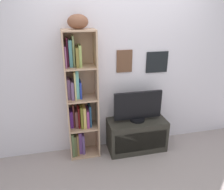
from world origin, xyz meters
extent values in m
cube|color=silver|center=(0.00, 1.13, 1.21)|extent=(4.80, 0.06, 2.42)
cube|color=brown|center=(0.05, 1.09, 1.35)|extent=(0.23, 0.02, 0.32)
cube|color=slate|center=(0.05, 1.09, 1.35)|extent=(0.18, 0.01, 0.27)
cube|color=black|center=(0.55, 1.09, 1.31)|extent=(0.33, 0.02, 0.31)
cube|color=slate|center=(0.55, 1.09, 1.31)|extent=(0.28, 0.01, 0.26)
cube|color=tan|center=(-0.78, 0.95, 0.90)|extent=(0.02, 0.30, 1.81)
cube|color=tan|center=(-0.38, 0.95, 0.90)|extent=(0.02, 0.30, 1.81)
cube|color=tan|center=(-0.58, 1.10, 0.90)|extent=(0.42, 0.01, 1.81)
cube|color=tan|center=(-0.58, 0.95, 0.01)|extent=(0.38, 0.29, 0.02)
cube|color=tan|center=(-0.58, 0.95, 0.45)|extent=(0.38, 0.29, 0.02)
cube|color=tan|center=(-0.58, 0.95, 0.89)|extent=(0.38, 0.29, 0.02)
cube|color=tan|center=(-0.58, 0.95, 1.33)|extent=(0.38, 0.29, 0.02)
cube|color=tan|center=(-0.58, 0.95, 1.80)|extent=(0.38, 0.29, 0.02)
cube|color=#5D744B|center=(-0.75, 0.97, 0.20)|extent=(0.03, 0.24, 0.37)
cube|color=brown|center=(-0.71, 0.97, 0.18)|extent=(0.03, 0.23, 0.32)
cube|color=olive|center=(-0.68, 0.97, 0.19)|extent=(0.03, 0.23, 0.34)
cube|color=#74479E|center=(-0.64, 0.99, 0.20)|extent=(0.04, 0.19, 0.35)
cube|color=#59437B|center=(-0.60, 0.98, 0.18)|extent=(0.03, 0.21, 0.31)
cube|color=#4C1E74|center=(-0.74, 1.00, 0.59)|extent=(0.04, 0.17, 0.25)
cube|color=#572422|center=(-0.71, 1.01, 0.63)|extent=(0.02, 0.16, 0.34)
cube|color=brown|center=(-0.67, 0.99, 0.59)|extent=(0.04, 0.19, 0.25)
cube|color=#590E0E|center=(-0.64, 0.99, 0.62)|extent=(0.03, 0.20, 0.31)
cube|color=brown|center=(-0.60, 0.97, 0.62)|extent=(0.03, 0.23, 0.32)
cube|color=tan|center=(-0.56, 0.97, 0.62)|extent=(0.04, 0.23, 0.31)
cube|color=#8D397A|center=(-0.52, 0.98, 0.59)|extent=(0.04, 0.23, 0.25)
cube|color=navy|center=(-0.48, 0.98, 0.62)|extent=(0.03, 0.21, 0.32)
cube|color=slate|center=(-0.75, 1.00, 1.04)|extent=(0.04, 0.18, 0.28)
cube|color=#694E7B|center=(-0.70, 0.98, 1.03)|extent=(0.04, 0.22, 0.25)
cube|color=#C6BA78|center=(-0.66, 0.98, 1.10)|extent=(0.02, 0.23, 0.39)
cube|color=#70C8C9|center=(-0.63, 1.00, 1.10)|extent=(0.04, 0.18, 0.39)
cube|color=#1F329F|center=(-0.59, 0.99, 1.02)|extent=(0.03, 0.20, 0.23)
cube|color=#955186|center=(-0.76, 0.98, 1.48)|extent=(0.02, 0.23, 0.26)
cube|color=#4F152C|center=(-0.73, 1.01, 1.52)|extent=(0.02, 0.16, 0.36)
cube|color=teal|center=(-0.69, 1.00, 1.51)|extent=(0.04, 0.18, 0.34)
cube|color=#83965E|center=(-0.65, 1.00, 1.54)|extent=(0.02, 0.17, 0.39)
cube|color=olive|center=(-0.62, 0.97, 1.47)|extent=(0.04, 0.24, 0.25)
cube|color=#A2BA62|center=(-0.58, 0.99, 1.48)|extent=(0.03, 0.20, 0.27)
ellipsoid|color=brown|center=(-0.58, 0.95, 1.89)|extent=(0.26, 0.19, 0.18)
cube|color=#2B2923|center=(0.21, 0.89, 0.24)|extent=(0.87, 0.41, 0.49)
cube|color=black|center=(0.21, 0.69, 0.24)|extent=(0.78, 0.01, 0.31)
cylinder|color=black|center=(0.21, 0.89, 0.51)|extent=(0.22, 0.22, 0.04)
cube|color=black|center=(0.21, 0.89, 0.73)|extent=(0.71, 0.04, 0.41)
cube|color=white|center=(0.21, 0.88, 0.73)|extent=(0.67, 0.01, 0.37)
camera|label=1|loc=(-0.80, -1.84, 2.05)|focal=35.16mm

